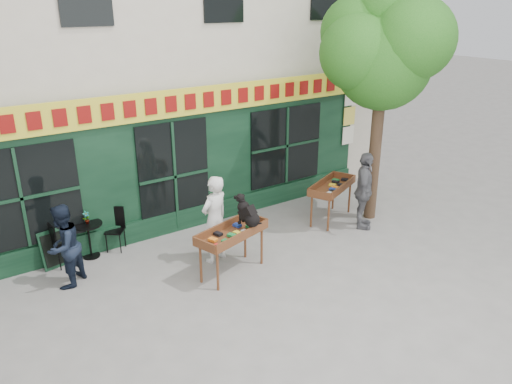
% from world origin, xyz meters
% --- Properties ---
extents(ground, '(80.00, 80.00, 0.00)m').
position_xyz_m(ground, '(0.00, 0.00, 0.00)').
color(ground, slate).
rests_on(ground, ground).
extents(building, '(14.00, 7.26, 10.00)m').
position_xyz_m(building, '(0.00, 5.97, 4.97)').
color(building, beige).
rests_on(building, ground).
extents(street_tree, '(3.05, 2.90, 5.60)m').
position_xyz_m(street_tree, '(4.34, 0.36, 4.11)').
color(street_tree, '#382619').
rests_on(street_tree, ground).
extents(book_cart_center, '(1.61, 1.01, 0.99)m').
position_xyz_m(book_cart_center, '(0.02, -0.06, 0.82)').
color(book_cart_center, brown).
rests_on(book_cart_center, ground).
extents(dog, '(0.49, 0.67, 0.60)m').
position_xyz_m(dog, '(0.37, -0.11, 1.29)').
color(dog, black).
rests_on(dog, book_cart_center).
extents(woman, '(0.77, 0.61, 1.84)m').
position_xyz_m(woman, '(0.02, 0.59, 0.92)').
color(woman, silver).
rests_on(woman, ground).
extents(book_cart_right, '(1.62, 1.17, 0.99)m').
position_xyz_m(book_cart_right, '(3.39, 0.74, 0.82)').
color(book_cart_right, brown).
rests_on(book_cart_right, ground).
extents(man_right, '(1.09, 1.07, 1.84)m').
position_xyz_m(man_right, '(3.69, -0.01, 0.92)').
color(man_right, '#57585C').
rests_on(man_right, ground).
extents(bistro_table, '(0.60, 0.60, 0.76)m').
position_xyz_m(bistro_table, '(-2.07, 2.20, 0.54)').
color(bistro_table, black).
rests_on(bistro_table, ground).
extents(bistro_chair_left, '(0.40, 0.39, 0.95)m').
position_xyz_m(bistro_chair_left, '(-2.71, 2.14, 0.56)').
color(bistro_chair_left, black).
rests_on(bistro_chair_left, ground).
extents(bistro_chair_right, '(0.51, 0.51, 0.95)m').
position_xyz_m(bistro_chair_right, '(-1.47, 2.27, 0.56)').
color(bistro_chair_right, black).
rests_on(bistro_chair_right, ground).
extents(potted_plant, '(0.17, 0.15, 0.28)m').
position_xyz_m(potted_plant, '(-2.07, 2.20, 0.91)').
color(potted_plant, gray).
rests_on(potted_plant, bistro_table).
extents(man_left, '(1.00, 0.98, 1.63)m').
position_xyz_m(man_left, '(-2.77, 1.34, 0.81)').
color(man_left, black).
rests_on(man_left, ground).
extents(chalkboard, '(0.59, 0.29, 0.79)m').
position_xyz_m(chalkboard, '(-2.78, 2.19, 0.40)').
color(chalkboard, black).
rests_on(chalkboard, ground).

